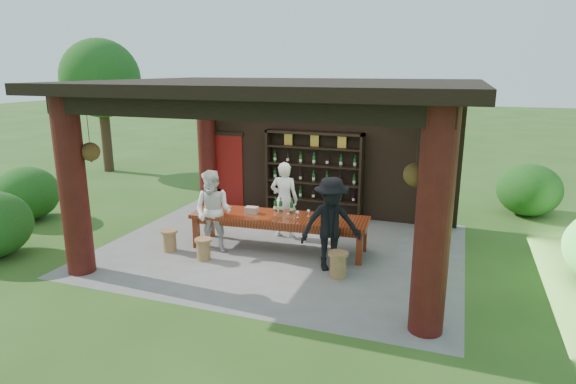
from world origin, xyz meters
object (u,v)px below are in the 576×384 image
(wine_shelf, at_px, (314,175))
(host, at_px, (284,200))
(napkin_basket, at_px, (252,210))
(stool_near_right, at_px, (338,264))
(guest_woman, at_px, (213,211))
(guest_man, at_px, (331,224))
(stool_far_left, at_px, (169,240))
(tasting_table, at_px, (279,221))
(stool_near_left, at_px, (203,249))

(wine_shelf, relative_size, host, 1.45)
(wine_shelf, relative_size, napkin_basket, 9.67)
(stool_near_right, height_order, napkin_basket, napkin_basket)
(guest_woman, bearing_deg, guest_man, -3.39)
(guest_man, bearing_deg, wine_shelf, 81.23)
(wine_shelf, bearing_deg, stool_far_left, -122.09)
(stool_far_left, distance_m, guest_man, 3.49)
(host, xyz_separation_m, guest_man, (1.47, -1.45, 0.03))
(tasting_table, bearing_deg, stool_near_left, -139.16)
(stool_near_left, height_order, guest_woman, guest_woman)
(stool_near_right, relative_size, host, 0.28)
(stool_far_left, relative_size, guest_man, 0.26)
(tasting_table, height_order, stool_near_right, tasting_table)
(stool_near_left, height_order, guest_man, guest_man)
(stool_near_right, relative_size, napkin_basket, 1.87)
(stool_near_left, height_order, napkin_basket, napkin_basket)
(stool_near_right, distance_m, napkin_basket, 2.37)
(stool_near_right, xyz_separation_m, stool_far_left, (-3.65, 0.08, -0.01))
(tasting_table, relative_size, guest_woman, 2.19)
(wine_shelf, bearing_deg, napkin_basket, -103.06)
(stool_far_left, xyz_separation_m, host, (1.95, 1.69, 0.62))
(wine_shelf, height_order, napkin_basket, wine_shelf)
(napkin_basket, bearing_deg, stool_far_left, -151.59)
(tasting_table, bearing_deg, guest_woman, -156.84)
(wine_shelf, xyz_separation_m, stool_near_right, (1.53, -3.47, -0.85))
(guest_woman, bearing_deg, stool_near_left, -87.61)
(host, xyz_separation_m, guest_woman, (-1.07, -1.35, -0.00))
(stool_far_left, relative_size, napkin_basket, 1.77)
(stool_near_right, relative_size, guest_woman, 0.28)
(napkin_basket, bearing_deg, stool_near_left, -121.40)
(stool_near_right, height_order, host, host)
(wine_shelf, bearing_deg, stool_near_left, -108.73)
(wine_shelf, distance_m, napkin_basket, 2.64)
(stool_near_left, relative_size, guest_woman, 0.26)
(guest_man, relative_size, napkin_basket, 6.93)
(guest_woman, relative_size, guest_man, 0.96)
(stool_near_right, height_order, guest_woman, guest_woman)
(wine_shelf, distance_m, host, 1.73)
(wine_shelf, xyz_separation_m, host, (-0.17, -1.70, -0.24))
(host, bearing_deg, wine_shelf, -101.61)
(wine_shelf, xyz_separation_m, guest_man, (1.29, -3.15, -0.21))
(tasting_table, relative_size, napkin_basket, 14.53)
(tasting_table, relative_size, stool_far_left, 8.21)
(host, bearing_deg, stool_far_left, 35.04)
(stool_near_left, relative_size, stool_near_right, 0.92)
(stool_far_left, height_order, napkin_basket, napkin_basket)
(guest_woman, bearing_deg, stool_near_right, -9.68)
(stool_near_right, distance_m, guest_woman, 2.87)
(guest_woman, bearing_deg, napkin_basket, 35.87)
(wine_shelf, distance_m, guest_woman, 3.30)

